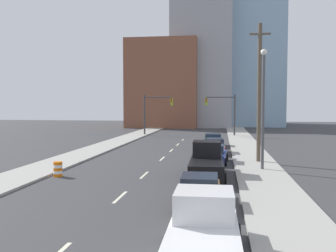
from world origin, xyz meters
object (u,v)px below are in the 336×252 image
at_px(street_lamp, 263,101).
at_px(utility_pole_right_mid, 259,92).
at_px(pickup_truck_white, 203,235).
at_px(sedan_brown, 200,192).
at_px(traffic_signal_right, 226,109).
at_px(traffic_signal_left, 153,109).
at_px(traffic_barrel, 58,169).
at_px(sedan_blue, 213,155).
at_px(sedan_maroon, 215,147).
at_px(pickup_truck_black, 207,163).
at_px(sedan_teal, 213,141).

bearing_deg(street_lamp, utility_pole_right_mid, 88.86).
xyz_separation_m(pickup_truck_white, sedan_brown, (-0.47, 6.19, -0.18)).
bearing_deg(traffic_signal_right, utility_pole_right_mid, -84.75).
height_order(traffic_signal_left, sedan_brown, traffic_signal_left).
xyz_separation_m(traffic_barrel, sedan_blue, (9.68, 6.94, 0.18)).
distance_m(utility_pole_right_mid, traffic_barrel, 15.94).
xyz_separation_m(traffic_signal_right, sedan_brown, (-1.56, -37.75, -3.29)).
bearing_deg(sedan_blue, utility_pole_right_mid, 11.24).
bearing_deg(sedan_maroon, pickup_truck_white, -93.05).
bearing_deg(utility_pole_right_mid, sedan_brown, -106.52).
relative_size(traffic_signal_left, traffic_barrel, 6.35).
xyz_separation_m(sedan_blue, sedan_maroon, (0.01, 5.75, -0.00)).
distance_m(utility_pole_right_mid, street_lamp, 3.58).
height_order(pickup_truck_white, sedan_brown, pickup_truck_white).
distance_m(traffic_signal_left, pickup_truck_white, 45.08).
bearing_deg(utility_pole_right_mid, pickup_truck_black, -120.77).
bearing_deg(traffic_signal_right, traffic_signal_left, 180.00).
relative_size(traffic_barrel, pickup_truck_black, 0.15).
bearing_deg(sedan_brown, pickup_truck_black, 88.19).
distance_m(traffic_signal_left, sedan_brown, 38.98).
xyz_separation_m(sedan_brown, sedan_blue, (0.35, 12.46, 0.02)).
distance_m(traffic_signal_right, street_lamp, 28.41).
relative_size(pickup_truck_black, sedan_blue, 1.44).
height_order(traffic_signal_left, street_lamp, street_lamp).
bearing_deg(sedan_maroon, street_lamp, -72.05).
bearing_deg(street_lamp, pickup_truck_white, -101.94).
height_order(sedan_brown, sedan_maroon, sedan_maroon).
relative_size(street_lamp, sedan_maroon, 1.82).
distance_m(traffic_barrel, pickup_truck_black, 9.45).
bearing_deg(sedan_maroon, sedan_teal, 89.22).
distance_m(pickup_truck_white, sedan_blue, 18.65).
height_order(utility_pole_right_mid, sedan_teal, utility_pole_right_mid).
height_order(utility_pole_right_mid, pickup_truck_black, utility_pole_right_mid).
bearing_deg(sedan_maroon, sedan_brown, -94.43).
height_order(traffic_signal_right, pickup_truck_white, traffic_signal_right).
xyz_separation_m(street_lamp, sedan_blue, (-3.42, 3.02, -4.19)).
distance_m(street_lamp, pickup_truck_black, 6.11).
bearing_deg(utility_pole_right_mid, pickup_truck_white, -100.00).
bearing_deg(sedan_maroon, traffic_signal_left, 112.64).
height_order(traffic_signal_left, traffic_signal_right, same).
distance_m(traffic_signal_left, utility_pole_right_mid, 28.04).
relative_size(pickup_truck_white, sedan_teal, 1.27).
height_order(street_lamp, sedan_blue, street_lamp).
distance_m(traffic_barrel, street_lamp, 14.35).
relative_size(utility_pole_right_mid, sedan_teal, 2.42).
bearing_deg(utility_pole_right_mid, traffic_barrel, -150.55).
height_order(traffic_signal_right, street_lamp, street_lamp).
height_order(traffic_signal_left, sedan_maroon, traffic_signal_left).
bearing_deg(sedan_teal, sedan_maroon, -86.59).
bearing_deg(traffic_signal_right, sedan_maroon, -93.52).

